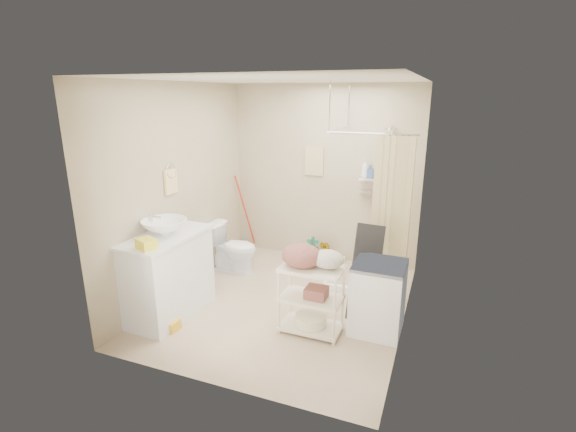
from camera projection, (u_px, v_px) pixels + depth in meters
name	position (u px, v px, depth m)	size (l,w,h in m)	color
floor	(284.00, 303.00, 5.09)	(3.20, 3.20, 0.00)	beige
ceiling	(284.00, 79.00, 4.35)	(2.80, 3.20, 0.04)	silver
wall_back	(324.00, 175.00, 6.15)	(2.80, 0.04, 2.60)	#BBAF91
wall_front	(210.00, 247.00, 3.28)	(2.80, 0.04, 2.60)	#BBAF91
wall_left	(180.00, 190.00, 5.20)	(0.04, 3.20, 2.60)	#BBAF91
wall_right	(412.00, 212.00, 4.23)	(0.04, 3.20, 2.60)	#BBAF91
vanity	(167.00, 275.00, 4.73)	(0.61, 1.09, 0.96)	silver
sink	(164.00, 227.00, 4.58)	(0.49, 0.49, 0.17)	white
counter_basket	(146.00, 244.00, 4.16)	(0.19, 0.15, 0.11)	yellow
floor_basket	(170.00, 323.00, 4.50)	(0.29, 0.22, 0.15)	yellow
toilet	(233.00, 247.00, 5.93)	(0.39, 0.69, 0.70)	white
mop	(244.00, 213.00, 6.70)	(0.12, 0.12, 1.22)	red
potted_plant_a	(312.00, 249.00, 6.34)	(0.19, 0.13, 0.37)	brown
potted_plant_b	(325.00, 251.00, 6.27)	(0.19, 0.15, 0.34)	brown
hanging_towel	(314.00, 161.00, 6.12)	(0.28, 0.03, 0.42)	beige
towel_ring	(170.00, 180.00, 4.96)	(0.04, 0.22, 0.34)	#FBDF8C
tp_holder	(188.00, 233.00, 5.39)	(0.08, 0.12, 0.14)	silver
shower	(374.00, 206.00, 5.43)	(1.10, 1.10, 2.10)	white
shampoo_bottle_a	(365.00, 169.00, 5.80)	(0.10, 0.10, 0.25)	white
shampoo_bottle_b	(370.00, 171.00, 5.79)	(0.09, 0.09, 0.19)	#355592
washing_machine	(378.00, 297.00, 4.42)	(0.52, 0.54, 0.77)	white
laundry_rack	(311.00, 293.00, 4.37)	(0.64, 0.38, 0.89)	white
ironing_board	(365.00, 272.00, 4.62)	(0.32, 0.09, 1.11)	black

